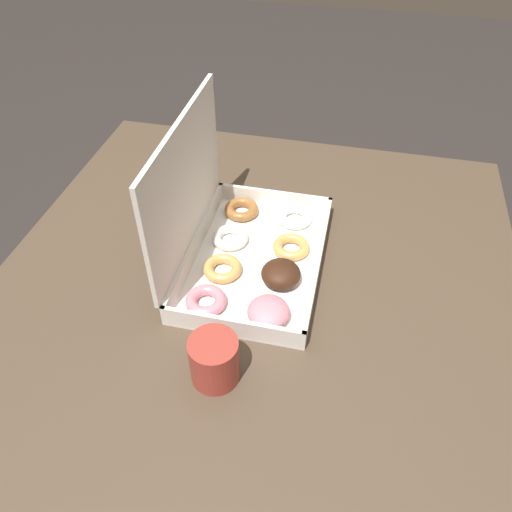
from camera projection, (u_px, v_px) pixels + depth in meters
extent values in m
plane|color=#2D2826|center=(255.00, 461.00, 1.42)|extent=(8.00, 8.00, 0.00)
cube|color=#4C3D2D|center=(254.00, 291.00, 0.92)|extent=(1.04, 0.97, 0.03)
cylinder|color=#4C3D2D|center=(437.00, 283.00, 1.44)|extent=(0.06, 0.06, 0.71)
cylinder|color=#4C3D2D|center=(154.00, 239.00, 1.58)|extent=(0.06, 0.06, 0.71)
cube|color=white|center=(256.00, 262.00, 0.95)|extent=(0.36, 0.24, 0.01)
cube|color=white|center=(318.00, 263.00, 0.92)|extent=(0.36, 0.01, 0.04)
cube|color=white|center=(196.00, 244.00, 0.96)|extent=(0.36, 0.01, 0.04)
cube|color=white|center=(232.00, 326.00, 0.81)|extent=(0.01, 0.24, 0.04)
cube|color=white|center=(274.00, 198.00, 1.06)|extent=(0.01, 0.24, 0.04)
cube|color=white|center=(185.00, 185.00, 0.86)|extent=(0.36, 0.01, 0.24)
ellipsoid|color=pink|center=(268.00, 312.00, 0.84)|extent=(0.07, 0.07, 0.04)
ellipsoid|color=#381E11|center=(281.00, 274.00, 0.90)|extent=(0.07, 0.07, 0.04)
torus|color=tan|center=(291.00, 247.00, 0.97)|extent=(0.07, 0.07, 0.02)
torus|color=white|center=(295.00, 217.00, 1.03)|extent=(0.07, 0.07, 0.02)
torus|color=pink|center=(206.00, 301.00, 0.86)|extent=(0.07, 0.07, 0.02)
torus|color=tan|center=(223.00, 268.00, 0.92)|extent=(0.07, 0.07, 0.02)
torus|color=white|center=(230.00, 238.00, 0.99)|extent=(0.07, 0.07, 0.02)
torus|color=#9E6633|center=(242.00, 209.00, 1.05)|extent=(0.07, 0.07, 0.02)
cylinder|color=#A3382D|center=(214.00, 360.00, 0.75)|extent=(0.08, 0.08, 0.08)
cylinder|color=black|center=(213.00, 345.00, 0.72)|extent=(0.06, 0.06, 0.01)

